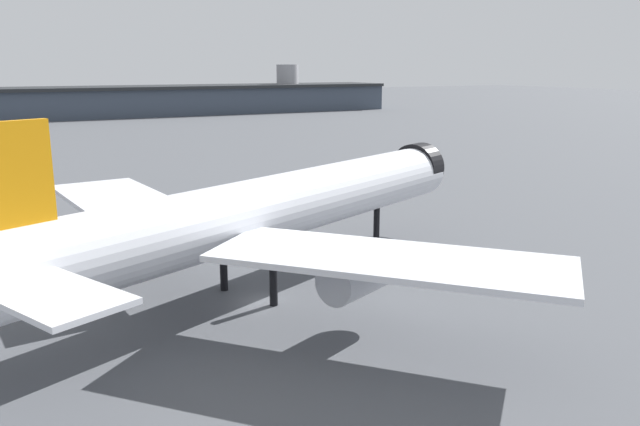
% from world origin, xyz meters
% --- Properties ---
extents(ground, '(900.00, 900.00, 0.00)m').
position_xyz_m(ground, '(0.00, 0.00, 0.00)').
color(ground, '#4C4F54').
extents(airliner_near_gate, '(57.04, 51.19, 16.16)m').
position_xyz_m(airliner_near_gate, '(1.54, 2.61, 7.12)').
color(airliner_near_gate, silver).
rests_on(airliner_near_gate, ground).
extents(terminal_building, '(184.61, 30.15, 19.69)m').
position_xyz_m(terminal_building, '(51.21, 211.71, 5.91)').
color(terminal_building, '#3D4756').
rests_on(terminal_building, ground).
extents(baggage_tug_wing, '(3.18, 3.56, 1.85)m').
position_xyz_m(baggage_tug_wing, '(9.10, 38.51, 0.97)').
color(baggage_tug_wing, black).
rests_on(baggage_tug_wing, ground).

